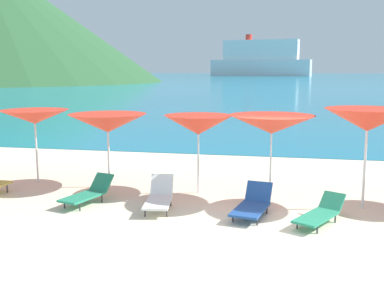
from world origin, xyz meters
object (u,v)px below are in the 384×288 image
at_px(lounge_chair_2, 88,193).
at_px(lounge_chair_3, 253,204).
at_px(lounge_chair_0, 320,213).
at_px(umbrella_4, 272,124).
at_px(cruise_ship, 260,60).
at_px(umbrella_1, 35,117).
at_px(lounge_chair_1, 159,197).
at_px(umbrella_2, 108,123).
at_px(umbrella_5, 367,120).
at_px(umbrella_3, 198,125).

relative_size(lounge_chair_2, lounge_chair_3, 1.01).
bearing_deg(lounge_chair_0, lounge_chair_2, -156.19).
xyz_separation_m(umbrella_4, cruise_ship, (-13.51, 240.67, 6.37)).
height_order(lounge_chair_2, cruise_ship, cruise_ship).
bearing_deg(lounge_chair_2, umbrella_4, 28.63).
distance_m(umbrella_4, cruise_ship, 241.14).
relative_size(lounge_chair_3, cruise_ship, 0.03).
bearing_deg(lounge_chair_0, cruise_ship, 121.87).
bearing_deg(umbrella_4, umbrella_1, 173.31).
xyz_separation_m(lounge_chair_0, lounge_chair_1, (-3.69, 0.36, 0.06)).
xyz_separation_m(umbrella_2, umbrella_5, (6.71, -0.76, 0.31)).
distance_m(lounge_chair_0, lounge_chair_1, 3.71).
height_order(umbrella_4, lounge_chair_2, umbrella_4).
distance_m(umbrella_1, umbrella_5, 9.03).
height_order(umbrella_3, umbrella_4, umbrella_4).
bearing_deg(cruise_ship, umbrella_3, -78.57).
bearing_deg(umbrella_4, umbrella_5, -1.57).
xyz_separation_m(umbrella_3, umbrella_4, (1.93, -0.56, 0.12)).
xyz_separation_m(lounge_chair_3, cruise_ship, (-13.16, 241.82, 8.07)).
distance_m(umbrella_3, lounge_chair_2, 3.32).
height_order(umbrella_2, lounge_chair_2, umbrella_2).
xyz_separation_m(umbrella_3, lounge_chair_1, (-0.64, -1.62, -1.55)).
xyz_separation_m(lounge_chair_2, lounge_chair_3, (4.07, -0.18, -0.01)).
bearing_deg(lounge_chair_2, umbrella_1, 159.76).
height_order(lounge_chair_1, lounge_chair_3, lounge_chair_1).
bearing_deg(umbrella_4, cruise_ship, 93.21).
xyz_separation_m(umbrella_4, lounge_chair_2, (-4.42, -0.96, -1.69)).
relative_size(umbrella_1, umbrella_5, 0.89).
bearing_deg(umbrella_5, umbrella_1, 174.55).
bearing_deg(lounge_chair_1, umbrella_4, 14.37).
xyz_separation_m(umbrella_2, umbrella_3, (2.59, -0.13, 0.03)).
relative_size(umbrella_5, lounge_chair_2, 1.48).
relative_size(umbrella_2, lounge_chair_2, 1.46).
height_order(umbrella_1, umbrella_3, umbrella_1).
height_order(umbrella_1, umbrella_4, umbrella_4).
bearing_deg(lounge_chair_1, lounge_chair_2, 169.29).
height_order(umbrella_5, lounge_chair_1, umbrella_5).
distance_m(umbrella_4, umbrella_5, 2.21).
bearing_deg(umbrella_2, lounge_chair_2, -86.63).
xyz_separation_m(lounge_chair_1, lounge_chair_2, (-1.85, 0.09, -0.02)).
distance_m(umbrella_5, lounge_chair_2, 6.93).
xyz_separation_m(umbrella_3, lounge_chair_3, (1.58, -1.71, -1.58)).
bearing_deg(lounge_chair_2, lounge_chair_0, 11.74).
distance_m(lounge_chair_1, lounge_chair_3, 2.22).
distance_m(umbrella_2, lounge_chair_1, 3.03).
bearing_deg(lounge_chair_0, umbrella_2, -172.08).
bearing_deg(umbrella_2, lounge_chair_1, -41.97).
xyz_separation_m(lounge_chair_1, cruise_ship, (-10.94, 241.73, 8.04)).
distance_m(umbrella_4, lounge_chair_0, 2.50).
bearing_deg(lounge_chair_1, umbrella_3, 60.42).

